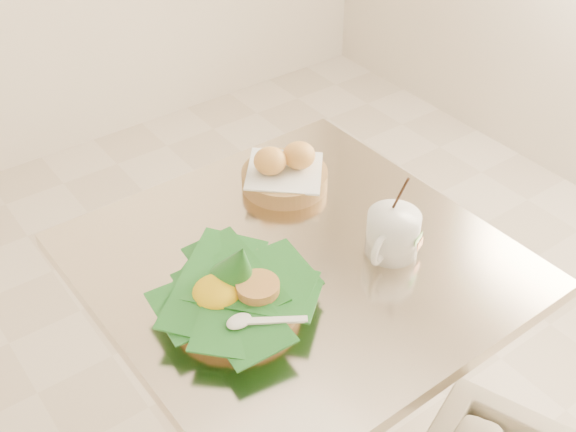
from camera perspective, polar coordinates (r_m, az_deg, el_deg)
cafe_table at (r=1.45m, az=0.66°, el=-9.88°), size 0.71×0.71×0.75m
rice_basket at (r=1.19m, az=-4.18°, el=-5.82°), size 0.27×0.27×0.14m
bread_basket at (r=1.45m, az=-0.27°, el=3.48°), size 0.21×0.21×0.09m
coffee_mug at (r=1.30m, az=8.24°, el=-1.37°), size 0.13×0.10×0.16m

